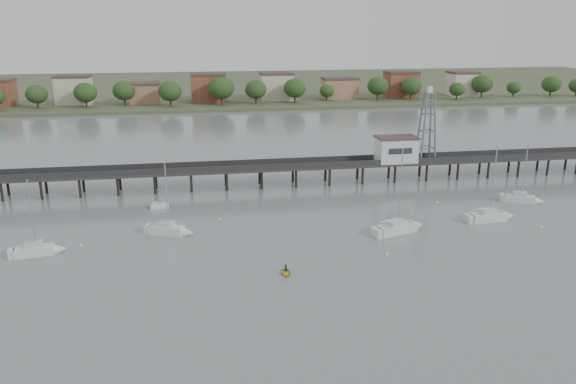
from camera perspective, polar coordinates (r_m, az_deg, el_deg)
name	(u,v)px	position (r m, az deg, el deg)	size (l,w,h in m)	color
ground_plane	(364,344)	(60.65, 7.72, -15.07)	(500.00, 500.00, 0.00)	slate
pier	(278,167)	(113.70, -1.07, 2.51)	(150.00, 5.00, 5.50)	#2D2823
pier_building	(396,149)	(119.21, 10.93, 4.30)	(8.40, 5.40, 5.30)	silver
lattice_tower	(427,127)	(120.77, 13.96, 6.41)	(3.20, 3.20, 15.50)	slate
sailboat_e	(525,199)	(112.40, 22.95, -0.69)	(7.16, 4.94, 11.66)	silver
sailboat_b	(173,231)	(89.97, -11.61, -3.86)	(7.51, 4.56, 12.05)	silver
sailboat_c	(403,227)	(91.43, 11.62, -3.53)	(9.13, 5.13, 14.44)	silver
sailboat_d	(494,216)	(100.65, 20.23, -2.34)	(8.35, 2.94, 13.56)	silver
sailboat_a	(42,250)	(88.19, -23.73, -5.42)	(7.28, 3.19, 11.75)	silver
white_tender	(159,206)	(103.23, -12.97, -1.39)	(3.34, 1.77, 1.24)	silver
yellow_dinghy	(286,274)	(75.06, -0.23, -8.32)	(1.79, 0.52, 2.51)	yellow
dinghy_occupant	(286,274)	(75.06, -0.23, -8.32)	(0.42, 1.16, 0.28)	black
mooring_buoys	(338,228)	(91.22, 5.08, -3.66)	(72.89, 22.16, 0.39)	#EEE8B9
far_shore	(226,86)	(290.67, -6.36, 10.61)	(500.00, 170.00, 10.40)	#475133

